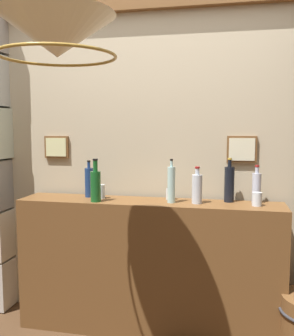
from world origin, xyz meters
TOP-DOWN VIEW (x-y plane):
  - panelled_rear_partition at (-0.00, 1.10)m, footprint 3.68×0.15m
  - bar_shelf_unit at (0.00, 0.85)m, footprint 1.95×0.34m
  - liquor_bottle_bourbon at (0.77, 0.95)m, footprint 0.06×0.06m
  - liquor_bottle_scotch at (0.58, 0.95)m, footprint 0.07×0.07m
  - liquor_bottle_sherry at (-0.37, 0.75)m, footprint 0.07×0.07m
  - liquor_bottle_gin at (-0.49, 0.92)m, footprint 0.06×0.06m
  - liquor_bottle_tequila at (0.17, 0.83)m, footprint 0.06×0.06m
  - liquor_bottle_mezcal at (0.35, 0.84)m, footprint 0.07×0.07m
  - glass_tumbler_rocks at (-0.37, 0.88)m, footprint 0.06×0.06m
  - glass_tumbler_highball at (0.15, 0.94)m, footprint 0.06×0.06m
  - glass_tumbler_shot at (0.77, 0.84)m, footprint 0.07×0.07m
  - pendant_lamp at (-0.29, -0.02)m, footprint 0.60×0.60m

SIDE VIEW (x-z plane):
  - bar_shelf_unit at x=0.00m, z-range 0.00..1.00m
  - glass_tumbler_highball at x=0.15m, z-range 1.00..1.08m
  - glass_tumbler_shot at x=0.77m, z-range 1.00..1.09m
  - glass_tumbler_rocks at x=-0.37m, z-range 1.00..1.10m
  - liquor_bottle_mezcal at x=0.35m, z-range 0.98..1.24m
  - liquor_bottle_bourbon at x=0.77m, z-range 0.98..1.25m
  - liquor_bottle_gin at x=-0.49m, z-range 0.97..1.26m
  - liquor_bottle_sherry at x=-0.37m, z-range 0.96..1.28m
  - liquor_bottle_tequila at x=0.17m, z-range 0.97..1.29m
  - liquor_bottle_scotch at x=0.58m, z-range 0.97..1.29m
  - panelled_rear_partition at x=0.00m, z-range 0.07..2.67m
  - pendant_lamp at x=-0.29m, z-range 1.69..2.28m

